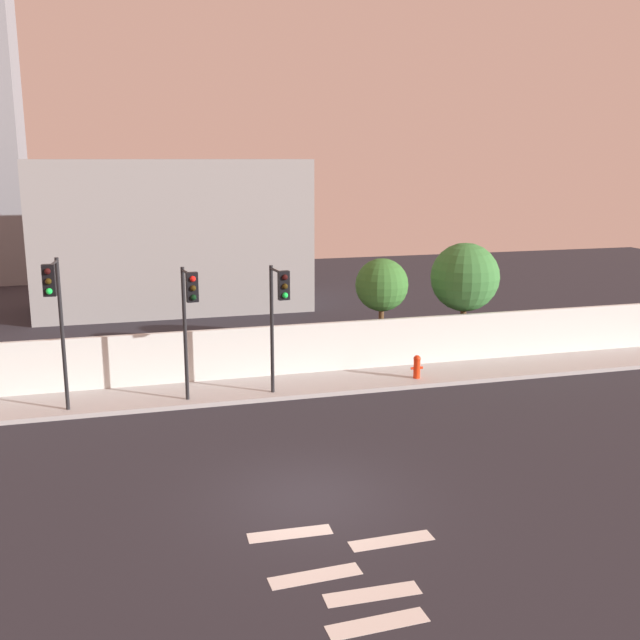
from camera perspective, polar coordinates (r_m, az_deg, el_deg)
ground_plane at (r=17.74m, az=-0.74°, el=-13.58°), size 80.00×80.00×0.00m
sidewalk at (r=25.18m, az=-5.51°, el=-5.43°), size 36.00×2.40×0.15m
perimeter_wall at (r=26.12m, az=-6.05°, el=-2.54°), size 36.00×0.18×1.80m
crosswalk_marking at (r=14.59m, az=2.04°, el=-19.82°), size 4.06×4.74×0.01m
traffic_light_left at (r=22.84m, az=-10.14°, el=0.99°), size 0.41×1.43×4.32m
traffic_light_center at (r=23.20m, az=-3.24°, el=1.26°), size 0.37×1.53×4.26m
traffic_light_right at (r=22.65m, az=-19.86°, el=1.13°), size 0.37×1.73×4.75m
fire_hydrant at (r=26.23m, az=7.53°, el=-3.55°), size 0.44×0.26×0.84m
roadside_tree_leftmost at (r=27.87m, az=4.82°, el=2.69°), size 2.01×2.01×4.10m
roadside_tree_midleft at (r=29.20m, az=11.18°, el=3.26°), size 2.68×2.68×4.58m
low_building_distant at (r=39.21m, az=-11.41°, el=6.49°), size 13.75×6.00×7.72m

